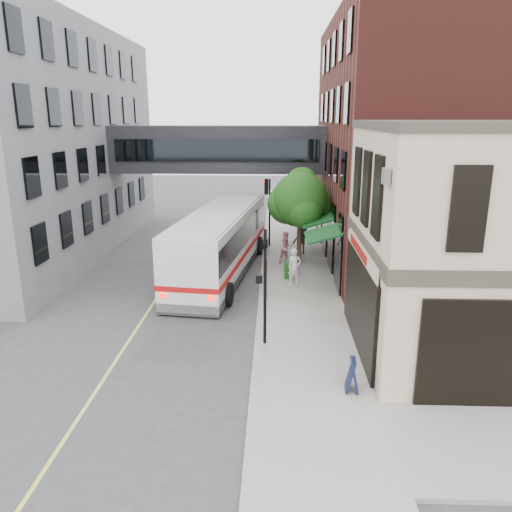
# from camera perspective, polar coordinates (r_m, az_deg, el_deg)

# --- Properties ---
(ground) EXTENTS (120.00, 120.00, 0.00)m
(ground) POSITION_cam_1_polar(r_m,az_deg,el_deg) (17.85, -0.45, -13.09)
(ground) COLOR #38383A
(ground) RESTS_ON ground
(sidewalk_main) EXTENTS (4.00, 60.00, 0.15)m
(sidewalk_main) POSITION_cam_1_polar(r_m,az_deg,el_deg) (30.85, 4.43, -0.39)
(sidewalk_main) COLOR gray
(sidewalk_main) RESTS_ON ground
(corner_building) EXTENTS (10.19, 8.12, 8.45)m
(corner_building) POSITION_cam_1_polar(r_m,az_deg,el_deg) (19.95, 26.52, 1.33)
(corner_building) COLOR beige
(corner_building) RESTS_ON ground
(brick_building) EXTENTS (13.76, 18.00, 14.00)m
(brick_building) POSITION_cam_1_polar(r_m,az_deg,el_deg) (32.03, 19.38, 11.96)
(brick_building) COLOR #4E1D18
(brick_building) RESTS_ON ground
(skyway_bridge) EXTENTS (14.00, 3.18, 3.00)m
(skyway_bridge) POSITION_cam_1_polar(r_m,az_deg,el_deg) (33.90, -4.26, 12.11)
(skyway_bridge) COLOR black
(skyway_bridge) RESTS_ON ground
(traffic_signal_near) EXTENTS (0.44, 0.22, 4.60)m
(traffic_signal_near) POSITION_cam_1_polar(r_m,az_deg,el_deg) (18.50, 0.95, -1.96)
(traffic_signal_near) COLOR black
(traffic_signal_near) RESTS_ON sidewalk_main
(traffic_signal_far) EXTENTS (0.53, 0.28, 4.50)m
(traffic_signal_far) POSITION_cam_1_polar(r_m,az_deg,el_deg) (33.05, 1.33, 6.54)
(traffic_signal_far) COLOR black
(traffic_signal_far) RESTS_ON sidewalk_main
(street_sign_pole) EXTENTS (0.08, 0.75, 3.00)m
(street_sign_pole) POSITION_cam_1_polar(r_m,az_deg,el_deg) (23.59, 1.26, -0.71)
(street_sign_pole) COLOR gray
(street_sign_pole) RESTS_ON sidewalk_main
(street_tree) EXTENTS (3.80, 3.20, 5.60)m
(street_tree) POSITION_cam_1_polar(r_m,az_deg,el_deg) (29.26, 5.03, 6.42)
(street_tree) COLOR #382619
(street_tree) RESTS_ON sidewalk_main
(lane_marking) EXTENTS (0.12, 40.00, 0.01)m
(lane_marking) POSITION_cam_1_polar(r_m,az_deg,el_deg) (27.62, -9.93, -2.67)
(lane_marking) COLOR #D8CC4C
(lane_marking) RESTS_ON ground
(bus) EXTENTS (4.57, 13.50, 3.56)m
(bus) POSITION_cam_1_polar(r_m,az_deg,el_deg) (27.77, -4.03, 1.91)
(bus) COLOR silver
(bus) RESTS_ON ground
(pedestrian_a) EXTENTS (0.81, 0.64, 1.93)m
(pedestrian_a) POSITION_cam_1_polar(r_m,az_deg,el_deg) (25.69, 4.43, -1.28)
(pedestrian_a) COLOR silver
(pedestrian_a) RESTS_ON sidewalk_main
(pedestrian_b) EXTENTS (1.14, 1.04, 1.90)m
(pedestrian_b) POSITION_cam_1_polar(r_m,az_deg,el_deg) (29.46, 3.48, 0.93)
(pedestrian_b) COLOR pink
(pedestrian_b) RESTS_ON sidewalk_main
(pedestrian_c) EXTENTS (1.27, 0.86, 1.83)m
(pedestrian_c) POSITION_cam_1_polar(r_m,az_deg,el_deg) (31.68, 5.28, 1.87)
(pedestrian_c) COLOR black
(pedestrian_c) RESTS_ON sidewalk_main
(newspaper_box) EXTENTS (0.47, 0.43, 0.90)m
(newspaper_box) POSITION_cam_1_polar(r_m,az_deg,el_deg) (26.88, 3.76, -1.64)
(newspaper_box) COLOR #165A14
(newspaper_box) RESTS_ON sidewalk_main
(sandwich_board) EXTENTS (0.44, 0.64, 1.09)m
(sandwich_board) POSITION_cam_1_polar(r_m,az_deg,el_deg) (16.51, 10.95, -13.19)
(sandwich_board) COLOR #111633
(sandwich_board) RESTS_ON sidewalk_main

